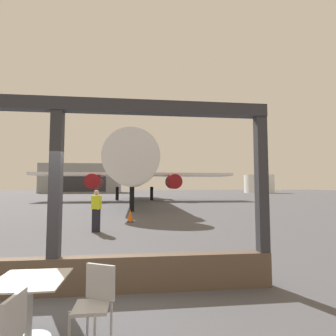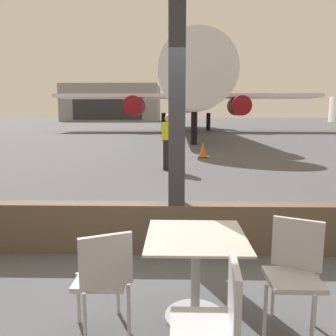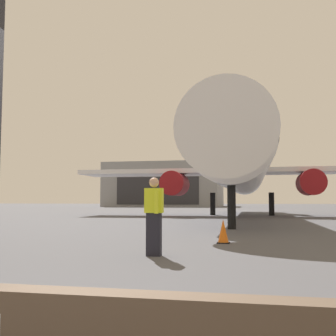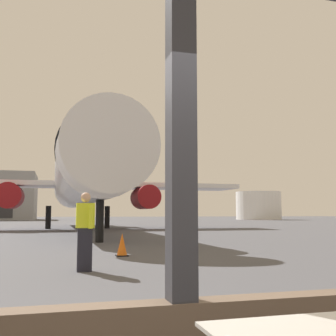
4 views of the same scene
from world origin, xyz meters
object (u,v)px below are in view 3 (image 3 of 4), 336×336
object	(u,v)px
ground_crew_worker	(154,215)
distant_hangar	(166,185)
airplane	(240,165)
traffic_cone	(223,232)

from	to	relation	value
ground_crew_worker	distant_hangar	xyz separation A→B (m)	(-15.90, 77.07, 3.55)
airplane	traffic_cone	xyz separation A→B (m)	(0.05, -19.30, -3.52)
airplane	distant_hangar	size ratio (longest dim) A/B	1.46
ground_crew_worker	traffic_cone	xyz separation A→B (m)	(1.32, 3.04, -0.58)
airplane	ground_crew_worker	size ratio (longest dim) A/B	19.52
ground_crew_worker	traffic_cone	distance (m)	3.36
airplane	distant_hangar	world-z (taller)	airplane
traffic_cone	distant_hangar	distance (m)	76.12
traffic_cone	ground_crew_worker	bearing A→B (deg)	-113.46
airplane	traffic_cone	world-z (taller)	airplane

